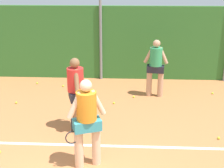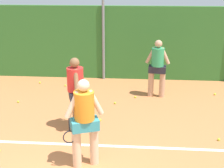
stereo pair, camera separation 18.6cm
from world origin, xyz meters
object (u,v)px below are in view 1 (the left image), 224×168
player_midcourt (76,91)px  tennis_ball_13 (219,138)px  player_backcourt_far (156,65)px  tennis_ball_9 (63,86)px  tennis_ball_0 (37,83)px  tennis_ball_7 (100,120)px  tennis_ball_2 (134,97)px  player_foreground_near (87,119)px  tennis_ball_3 (212,93)px  tennis_ball_5 (16,103)px  tennis_ball_8 (114,103)px

player_midcourt → tennis_ball_13: bearing=-112.6°
player_backcourt_far → tennis_ball_9: size_ratio=28.40×
tennis_ball_0 → tennis_ball_13: (5.55, -3.78, 0.00)m
tennis_ball_9 → tennis_ball_7: bearing=-59.9°
tennis_ball_0 → tennis_ball_2: bearing=-18.4°
player_foreground_near → tennis_ball_3: 5.74m
player_foreground_near → player_midcourt: size_ratio=0.99×
tennis_ball_0 → tennis_ball_9: (1.02, -0.25, 0.00)m
tennis_ball_9 → tennis_ball_13: same height
tennis_ball_7 → tennis_ball_9: 3.12m
tennis_ball_0 → tennis_ball_3: size_ratio=1.00×
player_foreground_near → player_midcourt: bearing=-93.4°
tennis_ball_5 → tennis_ball_9: 1.98m
tennis_ball_2 → tennis_ball_9: (-2.52, 0.93, 0.00)m
tennis_ball_5 → tennis_ball_8: same height
player_midcourt → tennis_ball_8: player_midcourt is taller
tennis_ball_13 → player_foreground_near: bearing=-158.1°
tennis_ball_0 → tennis_ball_7: same height
player_backcourt_far → tennis_ball_2: (-0.68, -0.21, -1.02)m
tennis_ball_3 → player_midcourt: bearing=-146.7°
player_midcourt → tennis_ball_5: (-2.17, 1.57, -1.03)m
player_midcourt → tennis_ball_8: (0.87, 1.70, -1.03)m
tennis_ball_3 → tennis_ball_5: size_ratio=1.00×
player_backcourt_far → tennis_ball_7: bearing=-122.0°
tennis_ball_2 → tennis_ball_3: same height
tennis_ball_8 → player_backcourt_far: bearing=30.4°
player_foreground_near → tennis_ball_7: bearing=-112.0°
tennis_ball_9 → tennis_ball_3: bearing=-5.1°
player_foreground_near → tennis_ball_7: (0.06, 2.06, -1.02)m
player_midcourt → tennis_ball_13: player_midcourt is taller
player_foreground_near → tennis_ball_0: bearing=-83.6°
player_midcourt → tennis_ball_9: size_ratio=28.76×
player_backcourt_far → tennis_ball_13: 3.29m
player_backcourt_far → tennis_ball_0: (-4.21, 0.96, -1.02)m
player_foreground_near → tennis_ball_5: size_ratio=28.57×
player_foreground_near → tennis_ball_9: size_ratio=28.57×
player_foreground_near → tennis_ball_7: player_foreground_near is taller
tennis_ball_9 → tennis_ball_2: bearing=-20.2°
tennis_ball_0 → tennis_ball_8: same height
player_foreground_near → tennis_ball_5: (-2.64, 3.15, -1.02)m
tennis_ball_0 → tennis_ball_2: size_ratio=1.00×
tennis_ball_3 → tennis_ball_13: 3.13m
tennis_ball_2 → tennis_ball_3: size_ratio=1.00×
tennis_ball_9 → tennis_ball_0: bearing=166.4°
tennis_ball_3 → tennis_ball_7: 4.24m
tennis_ball_0 → tennis_ball_13: 6.72m
tennis_ball_9 → tennis_ball_13: 5.75m
player_foreground_near → player_backcourt_far: bearing=-133.0°
player_foreground_near → tennis_ball_9: player_foreground_near is taller
player_backcourt_far → tennis_ball_5: (-4.34, -0.90, -1.02)m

